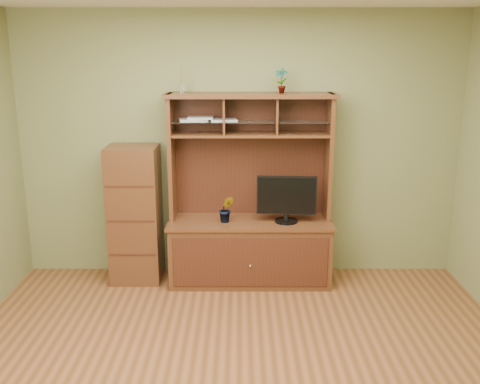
{
  "coord_description": "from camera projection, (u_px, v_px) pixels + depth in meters",
  "views": [
    {
      "loc": [
        0.01,
        -3.4,
        2.29
      ],
      "look_at": [
        0.0,
        1.2,
        1.08
      ],
      "focal_mm": 40.0,
      "sensor_mm": 36.0,
      "label": 1
    }
  ],
  "objects": [
    {
      "name": "room",
      "position": [
        239.0,
        198.0,
        3.53
      ],
      "size": [
        4.54,
        4.04,
        2.74
      ],
      "color": "brown",
      "rests_on": "ground"
    },
    {
      "name": "media_hutch",
      "position": [
        250.0,
        231.0,
        5.41
      ],
      "size": [
        1.66,
        0.61,
        1.9
      ],
      "color": "#472314",
      "rests_on": "room"
    },
    {
      "name": "monitor",
      "position": [
        287.0,
        198.0,
        5.24
      ],
      "size": [
        0.59,
        0.23,
        0.46
      ],
      "rotation": [
        0.0,
        0.0,
        -0.06
      ],
      "color": "black",
      "rests_on": "media_hutch"
    },
    {
      "name": "orchid_plant",
      "position": [
        226.0,
        209.0,
        5.27
      ],
      "size": [
        0.15,
        0.12,
        0.27
      ],
      "primitive_type": "imported",
      "rotation": [
        0.0,
        0.0,
        0.05
      ],
      "color": "#2C521C",
      "rests_on": "media_hutch"
    },
    {
      "name": "top_plant",
      "position": [
        281.0,
        81.0,
        5.11
      ],
      "size": [
        0.15,
        0.12,
        0.24
      ],
      "primitive_type": "imported",
      "rotation": [
        0.0,
        0.0,
        -0.31
      ],
      "color": "#3E6924",
      "rests_on": "media_hutch"
    },
    {
      "name": "reed_diffuser",
      "position": [
        182.0,
        83.0,
        5.11
      ],
      "size": [
        0.05,
        0.05,
        0.25
      ],
      "color": "silver",
      "rests_on": "media_hutch"
    },
    {
      "name": "magazines",
      "position": [
        205.0,
        119.0,
        5.2
      ],
      "size": [
        0.58,
        0.24,
        0.04
      ],
      "color": "#BBBBC1",
      "rests_on": "media_hutch"
    },
    {
      "name": "side_cabinet",
      "position": [
        135.0,
        214.0,
        5.4
      ],
      "size": [
        0.5,
        0.45,
        1.39
      ],
      "color": "#472314",
      "rests_on": "room"
    }
  ]
}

